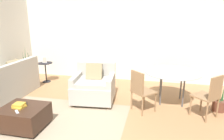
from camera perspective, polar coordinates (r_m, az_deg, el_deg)
wall_back at (r=6.23m, az=1.64°, el=9.66°), size 12.00×0.06×2.75m
area_rug at (r=4.21m, az=-15.32°, el=-13.41°), size 2.68×1.82×0.01m
couch at (r=5.51m, az=-29.36°, el=-4.56°), size 0.95×2.06×0.91m
armchair at (r=4.77m, az=-5.20°, el=-4.74°), size 1.02×0.96×0.91m
ottoman at (r=4.04m, az=-23.85°, el=-12.01°), size 0.77×0.67×0.40m
book_stack at (r=3.97m, az=-25.00°, el=-9.19°), size 0.22×0.19×0.08m
tv_remote_primary at (r=4.08m, az=-23.34°, el=-8.84°), size 0.13×0.16×0.01m
tv_remote_secondary at (r=3.82m, az=-25.52°, el=-10.72°), size 0.14×0.13×0.01m
potted_plant at (r=6.72m, az=-22.88°, el=-1.23°), size 0.38×0.38×1.09m
side_table at (r=6.41m, az=-18.47°, el=0.40°), size 0.44×0.44×0.60m
picture_frame at (r=6.35m, az=-18.68°, el=2.73°), size 0.15×0.07×0.18m
dining_table at (r=4.81m, az=16.87°, el=-1.33°), size 1.25×1.25×0.73m
dining_chair_near_left at (r=4.21m, az=8.20°, el=-5.31°), size 0.59×0.59×0.90m
dining_chair_near_right at (r=4.34m, az=26.20°, el=-6.16°), size 0.59×0.59×0.90m
potted_plant_small at (r=4.91m, az=28.24°, el=-8.56°), size 0.26×0.26×0.63m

